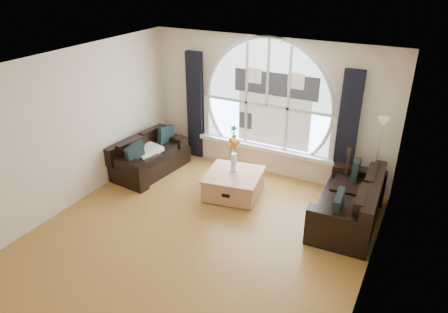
# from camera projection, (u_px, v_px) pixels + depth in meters

# --- Properties ---
(ground) EXTENTS (5.00, 5.50, 0.01)m
(ground) POSITION_uv_depth(u_px,v_px,m) (198.00, 238.00, 6.61)
(ground) COLOR brown
(ground) RESTS_ON ground
(ceiling) EXTENTS (5.00, 5.50, 0.01)m
(ceiling) POSITION_uv_depth(u_px,v_px,m) (192.00, 69.00, 5.44)
(ceiling) COLOR silver
(ceiling) RESTS_ON ground
(wall_back) EXTENTS (5.00, 0.01, 2.70)m
(wall_back) POSITION_uv_depth(u_px,v_px,m) (268.00, 107.00, 8.22)
(wall_back) COLOR beige
(wall_back) RESTS_ON ground
(wall_front) EXTENTS (5.00, 0.01, 2.70)m
(wall_front) POSITION_uv_depth(u_px,v_px,m) (39.00, 280.00, 3.83)
(wall_front) COLOR beige
(wall_front) RESTS_ON ground
(wall_left) EXTENTS (0.01, 5.50, 2.70)m
(wall_left) POSITION_uv_depth(u_px,v_px,m) (68.00, 131.00, 7.07)
(wall_left) COLOR beige
(wall_left) RESTS_ON ground
(wall_right) EXTENTS (0.01, 5.50, 2.70)m
(wall_right) POSITION_uv_depth(u_px,v_px,m) (375.00, 205.00, 4.97)
(wall_right) COLOR beige
(wall_right) RESTS_ON ground
(attic_slope) EXTENTS (0.92, 5.50, 0.72)m
(attic_slope) POSITION_uv_depth(u_px,v_px,m) (361.00, 122.00, 4.67)
(attic_slope) COLOR silver
(attic_slope) RESTS_ON ground
(arched_window) EXTENTS (2.60, 0.06, 2.15)m
(arched_window) POSITION_uv_depth(u_px,v_px,m) (268.00, 94.00, 8.07)
(arched_window) COLOR silver
(arched_window) RESTS_ON wall_back
(window_sill) EXTENTS (2.90, 0.22, 0.08)m
(window_sill) POSITION_uv_depth(u_px,v_px,m) (264.00, 148.00, 8.50)
(window_sill) COLOR white
(window_sill) RESTS_ON wall_back
(window_frame) EXTENTS (2.76, 0.08, 2.15)m
(window_frame) POSITION_uv_depth(u_px,v_px,m) (267.00, 94.00, 8.05)
(window_frame) COLOR white
(window_frame) RESTS_ON wall_back
(neighbor_house) EXTENTS (1.70, 0.02, 1.50)m
(neighbor_house) POSITION_uv_depth(u_px,v_px,m) (274.00, 101.00, 8.05)
(neighbor_house) COLOR silver
(neighbor_house) RESTS_ON wall_back
(curtain_left) EXTENTS (0.35, 0.12, 2.30)m
(curtain_left) POSITION_uv_depth(u_px,v_px,m) (195.00, 106.00, 8.88)
(curtain_left) COLOR black
(curtain_left) RESTS_ON ground
(curtain_right) EXTENTS (0.35, 0.12, 2.30)m
(curtain_right) POSITION_uv_depth(u_px,v_px,m) (347.00, 133.00, 7.54)
(curtain_right) COLOR black
(curtain_right) RESTS_ON ground
(sofa_left) EXTENTS (0.98, 1.70, 0.72)m
(sofa_left) POSITION_uv_depth(u_px,v_px,m) (150.00, 153.00, 8.50)
(sofa_left) COLOR black
(sofa_left) RESTS_ON ground
(sofa_right) EXTENTS (1.00, 1.87, 0.81)m
(sofa_right) POSITION_uv_depth(u_px,v_px,m) (349.00, 201.00, 6.85)
(sofa_right) COLOR black
(sofa_right) RESTS_ON ground
(coffee_chest) EXTENTS (1.13, 1.13, 0.48)m
(coffee_chest) POSITION_uv_depth(u_px,v_px,m) (234.00, 183.00, 7.72)
(coffee_chest) COLOR tan
(coffee_chest) RESTS_ON ground
(throw_blanket) EXTENTS (0.66, 0.66, 0.10)m
(throw_blanket) POSITION_uv_depth(u_px,v_px,m) (145.00, 150.00, 8.40)
(throw_blanket) COLOR silver
(throw_blanket) RESTS_ON sofa_left
(vase_flowers) EXTENTS (0.24, 0.24, 0.70)m
(vase_flowers) POSITION_uv_depth(u_px,v_px,m) (234.00, 152.00, 7.56)
(vase_flowers) COLOR white
(vase_flowers) RESTS_ON coffee_chest
(floor_lamp) EXTENTS (0.24, 0.24, 1.60)m
(floor_lamp) POSITION_uv_depth(u_px,v_px,m) (377.00, 161.00, 7.30)
(floor_lamp) COLOR #B2B2B2
(floor_lamp) RESTS_ON ground
(guitar) EXTENTS (0.37, 0.25, 1.06)m
(guitar) POSITION_uv_depth(u_px,v_px,m) (347.00, 172.00, 7.48)
(guitar) COLOR brown
(guitar) RESTS_ON ground
(potted_plant) EXTENTS (0.17, 0.13, 0.31)m
(potted_plant) POSITION_uv_depth(u_px,v_px,m) (234.00, 133.00, 8.70)
(potted_plant) COLOR #1E6023
(potted_plant) RESTS_ON window_sill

